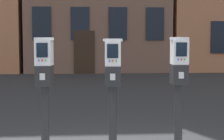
% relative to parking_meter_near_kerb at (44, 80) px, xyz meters
% --- Properties ---
extents(parking_meter_near_kerb, '(0.23, 0.26, 1.48)m').
position_rel_parking_meter_near_kerb_xyz_m(parking_meter_near_kerb, '(0.00, 0.00, 0.00)').
color(parking_meter_near_kerb, black).
rests_on(parking_meter_near_kerb, sidewalk_slab).
extents(parking_meter_twin_adjacent, '(0.23, 0.26, 1.47)m').
position_rel_parking_meter_near_kerb_xyz_m(parking_meter_twin_adjacent, '(0.74, -0.00, -0.01)').
color(parking_meter_twin_adjacent, black).
rests_on(parking_meter_twin_adjacent, sidewalk_slab).
extents(parking_meter_end_of_row, '(0.23, 0.26, 1.48)m').
position_rel_parking_meter_near_kerb_xyz_m(parking_meter_end_of_row, '(1.49, 0.00, 0.00)').
color(parking_meter_end_of_row, black).
rests_on(parking_meter_end_of_row, sidewalk_slab).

